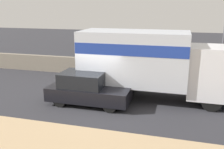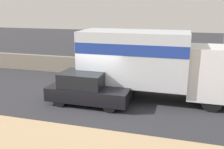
# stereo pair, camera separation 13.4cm
# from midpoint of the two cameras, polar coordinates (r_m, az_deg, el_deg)

# --- Properties ---
(ground_plane) EXTENTS (80.00, 80.00, 0.00)m
(ground_plane) POSITION_cam_midpoint_polar(r_m,az_deg,el_deg) (12.37, -4.11, -7.27)
(ground_plane) COLOR #2D2D33
(stone_wall_backdrop) EXTENTS (60.00, 0.35, 1.19)m
(stone_wall_backdrop) POSITION_cam_midpoint_polar(r_m,az_deg,el_deg) (17.37, 2.29, 1.44)
(stone_wall_backdrop) COLOR gray
(stone_wall_backdrop) RESTS_ON ground_plane
(box_truck) EXTENTS (7.79, 2.56, 3.54)m
(box_truck) POSITION_cam_midpoint_polar(r_m,az_deg,el_deg) (12.98, 8.77, 3.17)
(box_truck) COLOR silver
(box_truck) RESTS_ON ground_plane
(car_hatchback) EXTENTS (4.09, 1.71, 1.62)m
(car_hatchback) POSITION_cam_midpoint_polar(r_m,az_deg,el_deg) (12.46, -5.41, -3.29)
(car_hatchback) COLOR black
(car_hatchback) RESTS_ON ground_plane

